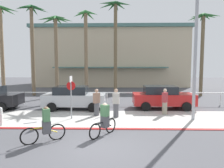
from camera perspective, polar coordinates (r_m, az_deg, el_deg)
The scene contains 21 objects.
ground_plane at distance 17.70m, azimuth -1.22°, elevation -5.09°, with size 80.00×80.00×0.00m, color #4C4C51.
sidewalk_strip at distance 12.04m, azimuth -2.40°, elevation -9.87°, with size 44.00×4.00×0.02m, color beige.
curb_paint at distance 10.12m, azimuth -3.13°, elevation -12.75°, with size 44.00×0.24×0.03m, color maroon.
building_backdrop at distance 35.23m, azimuth -0.19°, elevation 7.62°, with size 24.42×12.95×9.40m.
rail_fence at distance 16.09m, azimuth -1.45°, elevation -3.08°, with size 22.94×0.08×1.04m.
stop_sign_bike_lane at distance 11.89m, azimuth -11.73°, elevation -1.97°, with size 0.52×0.56×2.56m.
bollard_1 at distance 11.98m, azimuth -29.45°, elevation -8.10°, with size 0.20×0.20×1.00m.
streetlight_curb at distance 12.17m, azimuth 23.39°, elevation 10.15°, with size 0.24×2.54×7.50m.
palm_tree_1 at distance 23.31m, azimuth -29.32°, elevation 13.08°, with size 3.52×2.61×9.19m.
palm_tree_2 at distance 23.30m, azimuth -22.02°, elevation 14.51°, with size 3.26×3.32×9.59m.
palm_tree_3 at distance 21.34m, azimuth -15.88°, elevation 13.35°, with size 3.51×3.11×8.22m.
palm_tree_4 at distance 20.48m, azimuth -7.52°, elevation 13.26°, with size 2.52×2.86×8.70m.
palm_tree_5 at distance 21.44m, azimuth 0.95°, elevation 16.55°, with size 3.43×3.19×9.86m.
palm_tree_6 at distance 23.12m, azimuth 24.72°, elevation 13.04°, with size 2.98×3.04×8.63m.
car_silver_1 at distance 14.66m, azimuth -10.92°, elevation -3.84°, with size 4.40×2.02×1.69m.
car_red_2 at distance 15.08m, azimuth 14.33°, elevation -3.65°, with size 4.40×2.02×1.69m.
cyclist_black_0 at distance 9.07m, azimuth -2.25°, elevation -10.36°, with size 1.13×1.50×1.50m.
cyclist_yellow_1 at distance 8.75m, azimuth -18.70°, elevation -11.22°, with size 1.59×0.99×1.50m.
pedestrian_0 at distance 12.10m, azimuth 1.15°, elevation -5.82°, with size 0.42×0.35×1.77m.
pedestrian_1 at distance 13.29m, azimuth 14.98°, elevation -5.22°, with size 0.45×0.48×1.69m.
pedestrian_2 at distance 12.58m, azimuth -4.46°, elevation -5.59°, with size 0.45×0.48×1.71m.
Camera 1 is at (0.74, -7.41, 3.10)m, focal length 31.70 mm.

